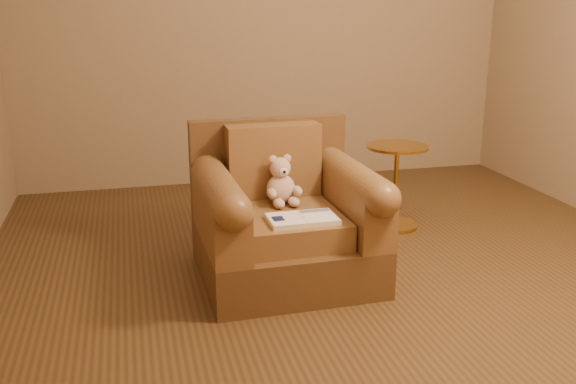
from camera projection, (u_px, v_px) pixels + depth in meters
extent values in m
plane|color=#50361B|center=(345.00, 270.00, 3.60)|extent=(4.00, 4.00, 0.00)
cube|color=#92795A|center=(267.00, 14.00, 5.07)|extent=(4.00, 0.02, 2.70)
cube|color=brown|center=(286.00, 255.00, 3.48)|extent=(0.92, 0.88, 0.25)
cube|color=brown|center=(268.00, 166.00, 3.71)|extent=(0.90, 0.11, 0.56)
cube|color=brown|center=(288.00, 224.00, 3.38)|extent=(0.54, 0.64, 0.14)
cube|color=brown|center=(273.00, 160.00, 3.59)|extent=(0.53, 0.16, 0.41)
cube|color=brown|center=(220.00, 216.00, 3.26)|extent=(0.20, 0.77, 0.29)
cube|color=brown|center=(353.00, 204.00, 3.45)|extent=(0.20, 0.77, 0.29)
cylinder|color=brown|center=(219.00, 189.00, 3.22)|extent=(0.20, 0.77, 0.18)
cylinder|color=brown|center=(354.00, 179.00, 3.41)|extent=(0.20, 0.77, 0.18)
ellipsoid|color=#CFA790|center=(281.00, 189.00, 3.50)|extent=(0.16, 0.14, 0.17)
sphere|color=#CFA790|center=(280.00, 168.00, 3.47)|extent=(0.12, 0.12, 0.12)
ellipsoid|color=#CFA790|center=(273.00, 160.00, 3.45)|extent=(0.05, 0.03, 0.05)
ellipsoid|color=#CFA790|center=(287.00, 158.00, 3.48)|extent=(0.05, 0.03, 0.05)
ellipsoid|color=beige|center=(283.00, 172.00, 3.43)|extent=(0.05, 0.04, 0.05)
sphere|color=black|center=(285.00, 172.00, 3.41)|extent=(0.02, 0.02, 0.02)
ellipsoid|color=#CFA790|center=(272.00, 193.00, 3.41)|extent=(0.05, 0.10, 0.05)
ellipsoid|color=#CFA790|center=(297.00, 191.00, 3.46)|extent=(0.05, 0.10, 0.05)
ellipsoid|color=#CFA790|center=(279.00, 203.00, 3.41)|extent=(0.06, 0.10, 0.05)
ellipsoid|color=#CFA790|center=(294.00, 202.00, 3.44)|extent=(0.06, 0.10, 0.05)
cube|color=beige|center=(302.00, 219.00, 3.20)|extent=(0.35, 0.21, 0.02)
cube|color=white|center=(286.00, 218.00, 3.18)|extent=(0.17, 0.21, 0.00)
cube|color=white|center=(319.00, 215.00, 3.22)|extent=(0.17, 0.21, 0.00)
cube|color=beige|center=(302.00, 217.00, 3.20)|extent=(0.01, 0.21, 0.00)
cube|color=#0F1638|center=(278.00, 219.00, 3.17)|extent=(0.06, 0.07, 0.00)
cube|color=slate|center=(315.00, 211.00, 3.29)|extent=(0.16, 0.04, 0.00)
cylinder|color=gold|center=(393.00, 225.00, 4.28)|extent=(0.32, 0.32, 0.02)
cylinder|color=gold|center=(395.00, 187.00, 4.21)|extent=(0.03, 0.03, 0.52)
cylinder|color=gold|center=(397.00, 147.00, 4.13)|extent=(0.40, 0.40, 0.02)
cylinder|color=gold|center=(397.00, 149.00, 4.13)|extent=(0.03, 0.03, 0.02)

